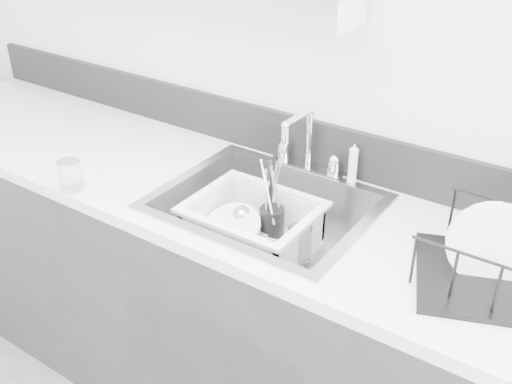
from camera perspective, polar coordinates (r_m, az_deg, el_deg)
The scene contains 12 objects.
counter_run at distance 2.08m, azimuth 0.80°, elevation -11.99°, with size 3.20×0.62×0.92m.
backsplash at distance 1.99m, azimuth 5.67°, elevation 4.60°, with size 3.20×0.02×0.16m, color black.
sink at distance 1.85m, azimuth 0.87°, elevation -3.40°, with size 0.64×0.52×0.20m, color silver, non-canonical shape.
faucet at distance 1.96m, azimuth 4.88°, elevation 3.55°, with size 0.26×0.18×0.23m.
side_sprayer at distance 1.90m, azimuth 9.22°, elevation 2.68°, with size 0.03×0.03×0.14m, color white.
wash_tub at distance 1.86m, azimuth -0.31°, elevation -3.30°, with size 0.38×0.31×0.15m, color white, non-canonical shape.
plate_stack at distance 1.89m, azimuth -2.12°, elevation -4.04°, with size 0.23×0.22×0.09m.
utensil_cup at distance 1.90m, azimuth 1.51°, elevation -2.64°, with size 0.08×0.08×0.27m.
ladle at distance 1.87m, azimuth -1.50°, elevation -3.93°, with size 0.27×0.10×0.08m, color silver, non-canonical shape.
tumbler_in_tub at distance 1.81m, azimuth 4.19°, elevation -4.83°, with size 0.07×0.07×0.10m, color white.
tumbler_counter at distance 1.94m, azimuth -17.26°, elevation 1.51°, with size 0.07×0.07×0.10m, color white.
bowl_small at distance 1.79m, azimuth 1.37°, elevation -6.44°, with size 0.10×0.10×0.03m, color white.
Camera 1 is at (0.85, -0.11, 1.84)m, focal length 42.00 mm.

